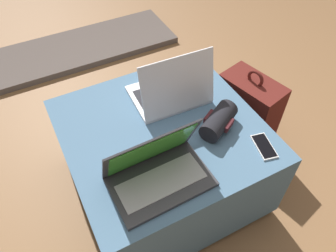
{
  "coord_description": "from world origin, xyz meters",
  "views": [
    {
      "loc": [
        -0.41,
        -0.83,
        1.49
      ],
      "look_at": [
        -0.01,
        -0.06,
        0.53
      ],
      "focal_mm": 35.0,
      "sensor_mm": 36.0,
      "label": 1
    }
  ],
  "objects": [
    {
      "name": "ottoman",
      "position": [
        0.0,
        0.0,
        0.23
      ],
      "size": [
        0.82,
        0.8,
        0.45
      ],
      "color": "#2A3D4E",
      "rests_on": "ground_plane"
    },
    {
      "name": "ground_plane",
      "position": [
        0.0,
        0.0,
        0.0
      ],
      "size": [
        14.0,
        14.0,
        0.0
      ],
      "primitive_type": "plane",
      "color": "olive"
    },
    {
      "name": "cell_phone",
      "position": [
        0.32,
        -0.28,
        0.45
      ],
      "size": [
        0.09,
        0.14,
        0.01
      ],
      "rotation": [
        0.0,
        0.0,
        6.07
      ],
      "color": "white",
      "rests_on": "ottoman"
    },
    {
      "name": "laptop_far",
      "position": [
        0.11,
        0.14,
        0.51
      ],
      "size": [
        0.34,
        0.27,
        0.27
      ],
      "rotation": [
        0.0,
        0.0,
        3.1
      ],
      "color": "silver",
      "rests_on": "ottoman"
    },
    {
      "name": "backpack",
      "position": [
        0.56,
        0.08,
        0.21
      ],
      "size": [
        0.29,
        0.35,
        0.5
      ],
      "rotation": [
        0.0,
        0.0,
        1.81
      ],
      "color": "#5B1E19",
      "rests_on": "ground_plane"
    },
    {
      "name": "wrist_brace",
      "position": [
        0.21,
        -0.11,
        0.49
      ],
      "size": [
        0.21,
        0.17,
        0.09
      ],
      "rotation": [
        0.0,
        0.0,
        3.66
      ],
      "color": "black",
      "rests_on": "ottoman"
    },
    {
      "name": "fireplace_hearth",
      "position": [
        0.0,
        1.37,
        0.02
      ],
      "size": [
        1.4,
        0.5,
        0.04
      ],
      "color": "#564C47",
      "rests_on": "ground_plane"
    },
    {
      "name": "laptop_near",
      "position": [
        -0.13,
        -0.22,
        0.5
      ],
      "size": [
        0.37,
        0.24,
        0.23
      ],
      "rotation": [
        0.0,
        0.0,
        0.03
      ],
      "color": "#333338",
      "rests_on": "ottoman"
    }
  ]
}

